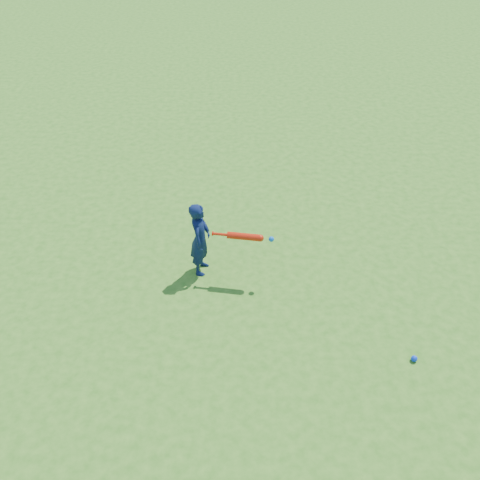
{
  "coord_description": "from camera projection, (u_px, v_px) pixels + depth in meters",
  "views": [
    {
      "loc": [
        0.19,
        -5.2,
        4.59
      ],
      "look_at": [
        0.22,
        -0.07,
        0.55
      ],
      "focal_mm": 40.0,
      "sensor_mm": 36.0,
      "label": 1
    }
  ],
  "objects": [
    {
      "name": "ground",
      "position": [
        223.0,
        270.0,
        6.93
      ],
      "size": [
        80.0,
        80.0,
        0.0
      ],
      "primitive_type": "plane",
      "color": "#35751B",
      "rests_on": "ground"
    },
    {
      "name": "bat_swing",
      "position": [
        247.0,
        237.0,
        6.42
      ],
      "size": [
        0.75,
        0.18,
        0.09
      ],
      "rotation": [
        0.0,
        0.0,
        -0.16
      ],
      "color": "red",
      "rests_on": "ground"
    },
    {
      "name": "ground_ball_blue",
      "position": [
        414.0,
        359.0,
        5.74
      ],
      "size": [
        0.07,
        0.07,
        0.07
      ],
      "primitive_type": "sphere",
      "color": "#0C35D8",
      "rests_on": "ground"
    },
    {
      "name": "child",
      "position": [
        200.0,
        239.0,
        6.62
      ],
      "size": [
        0.3,
        0.41,
        1.01
      ],
      "primitive_type": "imported",
      "rotation": [
        0.0,
        0.0,
        1.39
      ],
      "color": "#0D1A40",
      "rests_on": "ground"
    }
  ]
}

